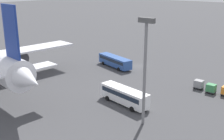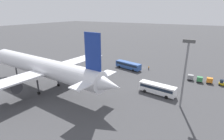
# 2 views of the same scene
# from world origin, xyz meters

# --- Properties ---
(ground_plane) EXTENTS (600.00, 600.00, 0.00)m
(ground_plane) POSITION_xyz_m (0.00, 0.00, 0.00)
(ground_plane) COLOR #424244
(airplane) EXTENTS (58.02, 49.95, 19.70)m
(airplane) POSITION_xyz_m (19.65, 37.44, 7.41)
(airplane) COLOR silver
(airplane) RESTS_ON ground
(shuttle_bus_near) EXTENTS (12.56, 5.64, 3.06)m
(shuttle_bus_near) POSITION_xyz_m (4.71, 4.81, 1.85)
(shuttle_bus_near) COLOR #2D5199
(shuttle_bus_near) RESTS_ON ground
(shuttle_bus_far) EXTENTS (11.49, 4.12, 3.25)m
(shuttle_bus_far) POSITION_xyz_m (-13.44, 23.18, 1.95)
(shuttle_bus_far) COLOR white
(shuttle_bus_far) RESTS_ON ground
(baggage_tug) EXTENTS (2.48, 1.77, 2.10)m
(baggage_tug) POSITION_xyz_m (-31.17, 5.68, 0.94)
(baggage_tug) COLOR gold
(baggage_tug) RESTS_ON ground
(worker_person) EXTENTS (0.38, 0.38, 1.74)m
(worker_person) POSITION_xyz_m (-3.68, 1.51, 0.87)
(worker_person) COLOR #1E1E2D
(worker_person) RESTS_ON ground
(cargo_cart_orange) EXTENTS (2.05, 1.75, 2.06)m
(cargo_cart_orange) POSITION_xyz_m (-27.28, 5.74, 1.19)
(cargo_cart_orange) COLOR #38383D
(cargo_cart_orange) RESTS_ON ground
(cargo_cart_green) EXTENTS (2.05, 1.75, 2.06)m
(cargo_cart_green) POSITION_xyz_m (-24.14, 6.33, 1.19)
(cargo_cart_green) COLOR #38383D
(cargo_cart_green) RESTS_ON ground
(cargo_cart_grey) EXTENTS (2.05, 1.75, 2.06)m
(cargo_cart_grey) POSITION_xyz_m (-21.00, 5.64, 1.19)
(cargo_cart_grey) COLOR #38383D
(cargo_cart_grey) RESTS_ON ground
(light_pole) EXTENTS (2.80, 0.70, 17.99)m
(light_pole) POSITION_xyz_m (-20.99, 27.50, 11.00)
(light_pole) COLOR slate
(light_pole) RESTS_ON ground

